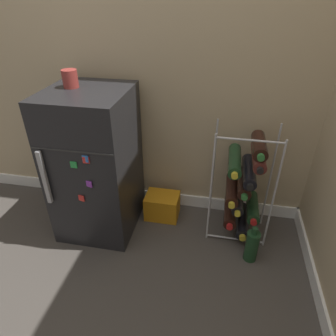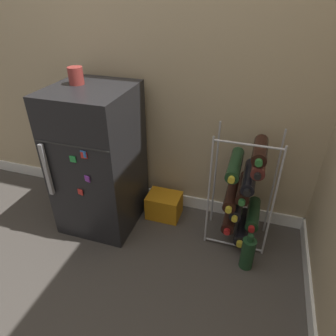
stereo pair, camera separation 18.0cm
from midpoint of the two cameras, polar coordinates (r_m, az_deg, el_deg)
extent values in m
plane|color=#423D38|center=(1.80, -6.69, -19.92)|extent=(14.00, 14.00, 0.00)
cube|color=tan|center=(1.82, -2.15, 26.70)|extent=(6.80, 0.06, 2.50)
cube|color=white|center=(2.24, -1.75, -5.87)|extent=(6.80, 0.01, 0.09)
cube|color=black|center=(1.91, -16.26, 0.60)|extent=(0.46, 0.49, 0.92)
cube|color=#2D2D2D|center=(1.62, -21.05, 2.90)|extent=(0.45, 0.00, 0.01)
cube|color=#9E9EA3|center=(1.79, -25.17, -1.84)|extent=(0.02, 0.02, 0.33)
cube|color=blue|center=(1.60, -18.61, 1.56)|extent=(0.04, 0.01, 0.04)
cube|color=red|center=(1.77, -19.01, -5.57)|extent=(0.04, 0.01, 0.04)
cube|color=purple|center=(1.68, -17.79, -3.05)|extent=(0.04, 0.02, 0.04)
cube|color=red|center=(1.60, -18.49, 1.33)|extent=(0.04, 0.01, 0.04)
cube|color=green|center=(1.66, -20.54, 0.47)|extent=(0.04, 0.01, 0.04)
cylinder|color=#B2B2B7|center=(1.76, 5.26, -4.53)|extent=(0.01, 0.01, 0.74)
cylinder|color=#B2B2B7|center=(1.78, 16.76, -5.65)|extent=(0.01, 0.01, 0.74)
cylinder|color=#B2B2B7|center=(1.93, 5.96, -0.96)|extent=(0.01, 0.01, 0.74)
cylinder|color=#B2B2B7|center=(1.95, 16.41, -2.00)|extent=(0.01, 0.01, 0.74)
cylinder|color=#B2B2B7|center=(1.99, 9.99, -13.23)|extent=(0.35, 0.01, 0.01)
cylinder|color=#B2B2B7|center=(1.58, 12.30, 5.10)|extent=(0.35, 0.01, 0.01)
cylinder|color=black|center=(2.02, 11.44, -9.89)|extent=(0.08, 0.29, 0.08)
cylinder|color=gold|center=(1.90, 11.33, -12.99)|extent=(0.04, 0.02, 0.04)
cylinder|color=black|center=(1.97, 9.17, -8.26)|extent=(0.08, 0.27, 0.08)
cylinder|color=red|center=(1.86, 8.92, -11.10)|extent=(0.04, 0.02, 0.04)
cylinder|color=#19381E|center=(1.95, 13.28, -7.37)|extent=(0.08, 0.26, 0.08)
cylinder|color=red|center=(1.84, 13.30, -10.12)|extent=(0.04, 0.02, 0.04)
cylinder|color=black|center=(1.90, 10.46, -5.58)|extent=(0.07, 0.29, 0.07)
cylinder|color=gold|center=(1.78, 10.27, -8.64)|extent=(0.03, 0.02, 0.03)
cylinder|color=black|center=(1.87, 9.41, -4.07)|extent=(0.08, 0.30, 0.08)
cylinder|color=gold|center=(1.74, 9.13, -7.11)|extent=(0.04, 0.02, 0.04)
cylinder|color=black|center=(1.84, 11.57, -2.84)|extent=(0.08, 0.27, 0.08)
cylinder|color=#2D7033|center=(1.72, 11.47, -5.53)|extent=(0.04, 0.02, 0.04)
cylinder|color=black|center=(1.79, 12.43, -0.73)|extent=(0.08, 0.30, 0.08)
cylinder|color=black|center=(1.66, 12.39, -3.67)|extent=(0.04, 0.02, 0.04)
cylinder|color=#19381E|center=(1.76, 9.77, 1.33)|extent=(0.08, 0.30, 0.08)
cylinder|color=gold|center=(1.62, 9.50, -1.53)|extent=(0.04, 0.02, 0.04)
cylinder|color=#56231E|center=(1.74, 14.05, 2.15)|extent=(0.07, 0.29, 0.07)
cylinder|color=black|center=(1.61, 14.14, -0.56)|extent=(0.04, 0.02, 0.04)
cylinder|color=black|center=(1.71, 14.14, 4.12)|extent=(0.08, 0.25, 0.08)
cylinder|color=#2D7033|center=(1.59, 14.23, 1.87)|extent=(0.04, 0.02, 0.04)
cube|color=orange|center=(2.10, -3.56, -7.27)|extent=(0.23, 0.17, 0.17)
cylinder|color=maroon|center=(1.79, -21.03, 15.56)|extent=(0.08, 0.08, 0.10)
cylinder|color=#19381E|center=(1.85, 12.92, -14.44)|extent=(0.08, 0.08, 0.20)
cylinder|color=#19381E|center=(1.76, 13.39, -11.71)|extent=(0.03, 0.03, 0.04)
camera|label=1|loc=(0.09, -92.86, -1.76)|focal=32.00mm
camera|label=2|loc=(0.09, 87.14, 1.76)|focal=32.00mm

